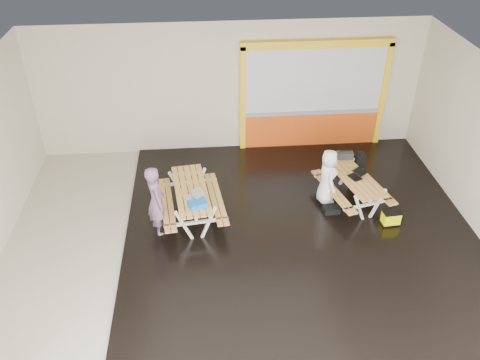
{
  "coord_description": "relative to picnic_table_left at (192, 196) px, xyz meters",
  "views": [
    {
      "loc": [
        -0.75,
        -7.85,
        6.96
      ],
      "look_at": [
        0.0,
        0.9,
        1.0
      ],
      "focal_mm": 36.96,
      "sensor_mm": 36.0,
      "label": 1
    }
  ],
  "objects": [
    {
      "name": "person_right",
      "position": [
        3.08,
        0.28,
        0.16
      ],
      "size": [
        0.46,
        0.67,
        1.33
      ],
      "primitive_type": "imported",
      "rotation": [
        0.0,
        0.0,
        1.63
      ],
      "color": "white",
      "rests_on": "deck"
    },
    {
      "name": "picnic_table_right",
      "position": [
        3.7,
        0.27,
        -0.04
      ],
      "size": [
        1.65,
        2.07,
        0.73
      ],
      "color": "gold",
      "rests_on": "deck"
    },
    {
      "name": "laptop_right",
      "position": [
        3.74,
        0.25,
        0.18
      ],
      "size": [
        0.44,
        0.42,
        0.15
      ],
      "color": "black",
      "rests_on": "picnic_table_right"
    },
    {
      "name": "person_left",
      "position": [
        -0.72,
        -0.42,
        0.22
      ],
      "size": [
        0.55,
        0.69,
        1.64
      ],
      "primitive_type": "imported",
      "rotation": [
        0.0,
        0.0,
        1.86
      ],
      "color": "slate",
      "rests_on": "deck"
    },
    {
      "name": "laptop_left",
      "position": [
        0.06,
        -0.35,
        0.24
      ],
      "size": [
        0.45,
        0.43,
        0.16
      ],
      "color": "silver",
      "rests_on": "picnic_table_left"
    },
    {
      "name": "room",
      "position": [
        1.06,
        -0.95,
        1.15
      ],
      "size": [
        10.02,
        8.02,
        3.52
      ],
      "color": "beige",
      "rests_on": "ground"
    },
    {
      "name": "deck",
      "position": [
        2.31,
        -0.95,
        -0.58
      ],
      "size": [
        7.5,
        7.98,
        0.05
      ],
      "primitive_type": "cube",
      "color": "black",
      "rests_on": "room"
    },
    {
      "name": "backpack",
      "position": [
        4.06,
        1.04,
        0.07
      ],
      "size": [
        0.29,
        0.23,
        0.42
      ],
      "color": "black",
      "rests_on": "picnic_table_right"
    },
    {
      "name": "fluke_bag",
      "position": [
        4.33,
        -0.65,
        -0.39
      ],
      "size": [
        0.41,
        0.29,
        0.34
      ],
      "color": "black",
      "rests_on": "deck"
    },
    {
      "name": "dark_case",
      "position": [
        3.14,
        -0.11,
        -0.49
      ],
      "size": [
        0.37,
        0.29,
        0.13
      ],
      "primitive_type": "cube",
      "rotation": [
        0.0,
        0.0,
        0.07
      ],
      "color": "black",
      "rests_on": "deck"
    },
    {
      "name": "kiosk",
      "position": [
        3.26,
        2.99,
        0.84
      ],
      "size": [
        3.88,
        0.16,
        3.0
      ],
      "color": "#DD4F14",
      "rests_on": "room"
    },
    {
      "name": "toolbox",
      "position": [
        3.68,
        1.07,
        0.21
      ],
      "size": [
        0.38,
        0.2,
        0.22
      ],
      "color": "black",
      "rests_on": "picnic_table_right"
    },
    {
      "name": "blue_pouch",
      "position": [
        0.13,
        -0.62,
        0.24
      ],
      "size": [
        0.42,
        0.36,
        0.11
      ],
      "primitive_type": "cube",
      "rotation": [
        0.0,
        0.0,
        0.34
      ],
      "color": "blue",
      "rests_on": "picnic_table_left"
    },
    {
      "name": "picnic_table_left",
      "position": [
        0.0,
        0.0,
        0.0
      ],
      "size": [
        1.55,
        2.11,
        0.79
      ],
      "color": "gold",
      "rests_on": "deck"
    }
  ]
}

